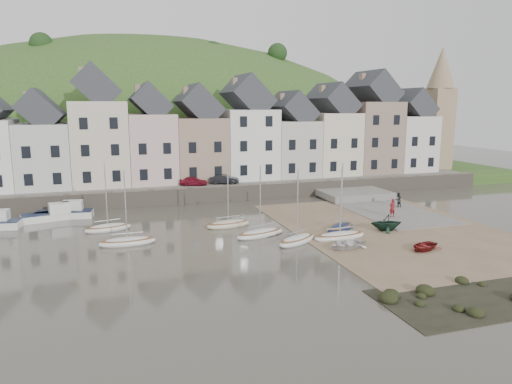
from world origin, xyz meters
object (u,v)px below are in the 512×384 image
object	(u,v)px
sailboat_0	(108,228)
car_right	(224,179)
person_red	(392,208)
rowboat_white	(347,244)
car_left	(194,181)
rowboat_green	(386,222)
person_dark	(398,200)
rowboat_red	(424,246)

from	to	relation	value
sailboat_0	car_right	size ratio (longest dim) A/B	1.77
person_red	rowboat_white	bearing A→B (deg)	32.53
sailboat_0	car_left	size ratio (longest dim) A/B	1.93
rowboat_green	sailboat_0	bearing A→B (deg)	-97.34
sailboat_0	person_dark	world-z (taller)	sailboat_0
rowboat_green	car_left	bearing A→B (deg)	-134.68
rowboat_white	person_dark	distance (m)	17.07
car_left	sailboat_0	bearing A→B (deg)	158.31
person_red	car_right	world-z (taller)	car_right
sailboat_0	person_dark	distance (m)	30.35
sailboat_0	rowboat_green	size ratio (longest dim) A/B	2.24
rowboat_green	person_dark	distance (m)	10.34
person_dark	person_red	bearing A→B (deg)	42.69
sailboat_0	car_right	world-z (taller)	sailboat_0
rowboat_green	person_red	world-z (taller)	person_red
rowboat_red	car_left	world-z (taller)	car_left
sailboat_0	person_dark	bearing A→B (deg)	0.25
car_right	rowboat_white	bearing A→B (deg)	-154.63
rowboat_green	car_left	world-z (taller)	car_left
rowboat_green	person_red	size ratio (longest dim) A/B	1.52
car_left	car_right	size ratio (longest dim) A/B	0.92
rowboat_green	rowboat_red	world-z (taller)	rowboat_green
sailboat_0	person_red	size ratio (longest dim) A/B	3.42
person_dark	car_left	distance (m)	23.63
sailboat_0	person_red	xyz separation A→B (m)	(27.07, -3.66, 0.78)
person_dark	car_left	world-z (taller)	car_left
car_right	sailboat_0	bearing A→B (deg)	147.08
rowboat_white	rowboat_red	bearing A→B (deg)	54.85
rowboat_white	person_red	xyz separation A→B (m)	(9.28, 7.77, 0.65)
rowboat_white	person_red	size ratio (longest dim) A/B	1.73
rowboat_white	person_dark	xyz separation A→B (m)	(12.55, 11.56, 0.52)
rowboat_red	car_left	xyz separation A→B (m)	(-13.21, 25.81, 1.80)
sailboat_0	rowboat_green	world-z (taller)	sailboat_0
person_dark	rowboat_red	bearing A→B (deg)	56.26
person_red	rowboat_red	bearing A→B (deg)	61.67
rowboat_red	person_red	size ratio (longest dim) A/B	1.53
person_dark	sailboat_0	bearing A→B (deg)	-6.27
rowboat_green	car_right	world-z (taller)	car_right
rowboat_white	car_left	size ratio (longest dim) A/B	0.98
sailboat_0	car_right	distance (m)	18.50
person_red	car_right	distance (m)	20.64
rowboat_white	person_red	bearing A→B (deg)	117.17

